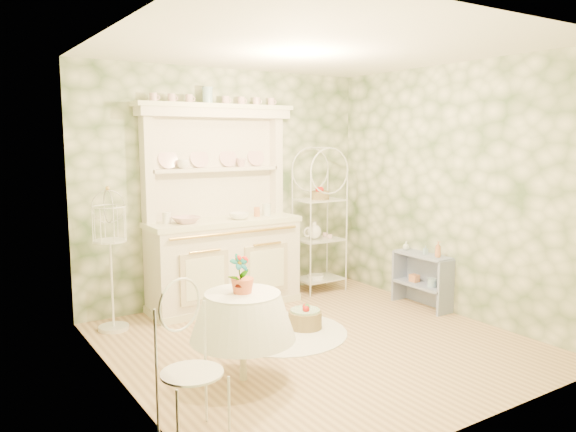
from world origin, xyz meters
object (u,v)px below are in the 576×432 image
cafe_chair (192,382)px  side_shelf (422,279)px  birdcage_stand (111,255)px  floor_basket (305,318)px  kitchen_dresser (223,207)px  bakers_rack (319,222)px  round_table (243,335)px

cafe_chair → side_shelf: bearing=0.0°
birdcage_stand → floor_basket: bearing=-32.1°
kitchen_dresser → bakers_rack: 1.34m
kitchen_dresser → cafe_chair: size_ratio=2.95×
cafe_chair → round_table: bearing=21.3°
bakers_rack → round_table: bearing=-137.8°
cafe_chair → birdcage_stand: 2.41m
side_shelf → floor_basket: 1.56m
kitchen_dresser → cafe_chair: bearing=-120.7°
birdcage_stand → floor_basket: 2.04m
cafe_chair → floor_basket: cafe_chair is taller
kitchen_dresser → side_shelf: size_ratio=3.07×
birdcage_stand → floor_basket: birdcage_stand is taller
birdcage_stand → bakers_rack: bearing=1.6°
birdcage_stand → floor_basket: (1.63, -1.03, -0.66)m
bakers_rack → side_shelf: (0.57, -1.21, -0.55)m
bakers_rack → side_shelf: bakers_rack is taller
side_shelf → round_table: round_table is taller
kitchen_dresser → bakers_rack: (1.31, -0.03, -0.28)m
kitchen_dresser → cafe_chair: kitchen_dresser is taller
cafe_chair → birdcage_stand: (0.17, 2.37, 0.38)m
bakers_rack → floor_basket: 1.66m
round_table → birdcage_stand: size_ratio=0.49×
bakers_rack → cafe_chair: size_ratio=2.24×
cafe_chair → birdcage_stand: size_ratio=0.51×
kitchen_dresser → birdcage_stand: 1.36m
side_shelf → cafe_chair: cafe_chair is taller
side_shelf → birdcage_stand: birdcage_stand is taller
cafe_chair → kitchen_dresser: bearing=39.1°
side_shelf → cafe_chair: (-3.35, -1.24, 0.07)m
bakers_rack → kitchen_dresser: bearing=179.7°
side_shelf → cafe_chair: size_ratio=0.96×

